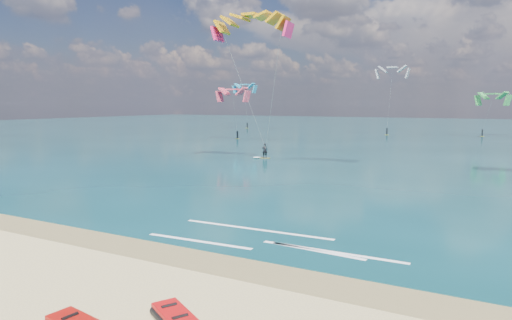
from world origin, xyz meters
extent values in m
plane|color=tan|center=(0.00, 40.00, 0.00)|extent=(320.00, 320.00, 0.00)
cube|color=olive|center=(0.00, 3.00, 0.00)|extent=(320.00, 2.40, 0.01)
cube|color=#0A3337|center=(0.00, 104.00, 0.02)|extent=(320.00, 200.00, 0.04)
cube|color=gold|center=(-12.87, 35.99, 0.07)|extent=(1.36, 0.63, 0.06)
imported|color=black|center=(-12.87, 35.99, 0.95)|extent=(0.74, 0.63, 1.73)
cylinder|color=black|center=(-12.59, 35.71, 1.20)|extent=(0.53, 0.13, 0.04)
cube|color=white|center=(5.52, 6.48, 0.04)|extent=(6.64, 0.34, 0.01)
cube|color=white|center=(0.86, 8.10, 0.04)|extent=(8.39, 0.54, 0.01)
cube|color=white|center=(-0.59, 5.00, 0.04)|extent=(5.64, 0.54, 0.01)
cube|color=white|center=(4.90, 6.30, 0.04)|extent=(4.48, 0.56, 0.01)
camera|label=1|loc=(11.73, -12.25, 6.55)|focal=32.00mm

